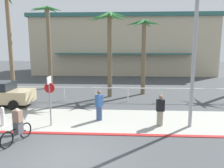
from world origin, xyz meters
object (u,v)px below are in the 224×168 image
Objects in this scene: streetlight_curb at (196,41)px; palm_tree_5 at (143,39)px; bollard_2 at (3,116)px; pedestrian_1 at (160,112)px; palm_tree_3 at (48,29)px; palm_tree_2 at (8,20)px; stop_sign_bike_lane at (50,94)px; pedestrian_0 at (99,107)px; cyclist_black_0 at (17,126)px; palm_tree_4 at (109,31)px.

streetlight_curb reaches higher than palm_tree_5.
bollard_2 is 0.62× the size of pedestrian_1.
palm_tree_3 is at bearing 95.35° from bollard_2.
palm_tree_5 is (11.57, -0.60, -1.63)m from palm_tree_2.
pedestrian_0 is at bearing 22.54° from stop_sign_bike_lane.
bollard_2 is 0.57× the size of cyclist_black_0.
bollard_2 is at bearing -133.63° from palm_tree_5.
palm_tree_4 is (5.99, -3.45, -0.45)m from palm_tree_3.
bollard_2 is 11.63m from palm_tree_3.
pedestrian_1 is (11.89, -8.23, -5.46)m from palm_tree_2.
stop_sign_bike_lane is 7.56m from streetlight_curb.
bollard_2 is at bearing 132.38° from cyclist_black_0.
pedestrian_1 is at bearing -64.78° from palm_tree_4.
bollard_2 is 2.50m from cyclist_black_0.
streetlight_curb reaches higher than cyclist_black_0.
stop_sign_bike_lane is 1.52× the size of pedestrian_0.
palm_tree_3 is 4.72× the size of pedestrian_1.
streetlight_curb is at bearing -32.50° from palm_tree_2.
streetlight_curb is 3.85m from pedestrian_1.
palm_tree_3 is 13.47m from cyclist_black_0.
streetlight_curb reaches higher than stop_sign_bike_lane.
bollard_2 is 9.75m from palm_tree_4.
stop_sign_bike_lane is at bearing -179.64° from streetlight_curb.
palm_tree_2 is 1.28× the size of palm_tree_4.
stop_sign_bike_lane is 0.33× the size of palm_tree_3.
pedestrian_1 is (5.59, 0.34, -0.93)m from stop_sign_bike_lane.
palm_tree_5 reaches higher than pedestrian_0.
palm_tree_2 is 13.13m from cyclist_black_0.
palm_tree_2 reaches higher than stop_sign_bike_lane.
palm_tree_5 is at bearing -14.70° from palm_tree_3.
palm_tree_3 reaches higher than bollard_2.
cyclist_black_0 is at bearing -165.53° from streetlight_curb.
palm_tree_2 is at bearing 117.54° from cyclist_black_0.
palm_tree_3 reaches higher than pedestrian_0.
stop_sign_bike_lane reaches higher than bollard_2.
palm_tree_5 is at bearing 102.96° from streetlight_curb.
palm_tree_3 is (-0.98, 10.41, 5.09)m from bollard_2.
bollard_2 is at bearing -166.86° from pedestrian_0.
palm_tree_2 is 1.10× the size of palm_tree_3.
cyclist_black_0 is (-3.33, -8.81, -4.46)m from palm_tree_4.
palm_tree_2 is at bearing 147.50° from streetlight_curb.
palm_tree_3 is at bearing 132.33° from pedestrian_1.
palm_tree_2 reaches higher than cyclist_black_0.
palm_tree_4 is at bearing 54.23° from bollard_2.
palm_tree_3 is 1.24× the size of palm_tree_5.
pedestrian_0 is 1.04× the size of pedestrian_1.
pedestrian_0 is (8.68, -7.59, -5.43)m from palm_tree_2.
bollard_2 is at bearing -176.67° from stop_sign_bike_lane.
palm_tree_4 is at bearing 115.22° from pedestrian_1.
streetlight_curb is at bearing -44.11° from palm_tree_3.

